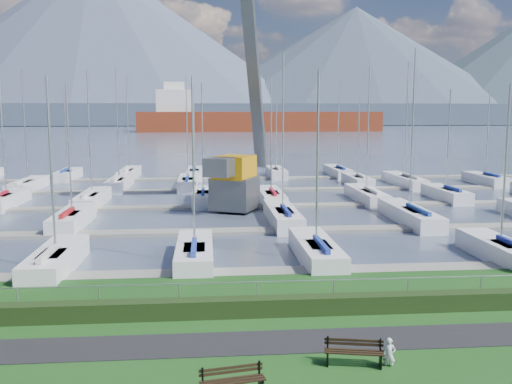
{
  "coord_description": "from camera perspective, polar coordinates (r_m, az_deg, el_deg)",
  "views": [
    {
      "loc": [
        -2.91,
        -21.18,
        7.73
      ],
      "look_at": [
        0.0,
        12.0,
        3.0
      ],
      "focal_mm": 40.0,
      "sensor_mm": 36.0,
      "label": 1
    }
  ],
  "objects": [
    {
      "name": "crane",
      "position": [
        46.74,
        -1.69,
        5.13
      ],
      "size": [
        6.27,
        13.47,
        22.35
      ],
      "rotation": [
        0.0,
        0.0,
        -0.43
      ],
      "color": "#505357",
      "rests_on": "water"
    },
    {
      "name": "hedge",
      "position": [
        22.25,
        2.85,
        -11.3
      ],
      "size": [
        80.0,
        0.7,
        0.7
      ],
      "primitive_type": "cube",
      "color": "black",
      "rests_on": "grass"
    },
    {
      "name": "foothill",
      "position": [
        351.2,
        -4.58,
        7.78
      ],
      "size": [
        900.0,
        80.0,
        12.0
      ],
      "primitive_type": "cube",
      "color": "#455265",
      "rests_on": "water"
    },
    {
      "name": "sailboat_fleet",
      "position": [
        50.63,
        -2.71,
        5.37
      ],
      "size": [
        73.49,
        49.58,
        13.48
      ],
      "color": "beige",
      "rests_on": "water"
    },
    {
      "name": "mountains",
      "position": [
        427.71,
        -3.72,
        13.29
      ],
      "size": [
        1190.0,
        360.0,
        115.0
      ],
      "color": "#3A4555",
      "rests_on": "water"
    },
    {
      "name": "bench_right",
      "position": [
        18.36,
        9.76,
        -15.52
      ],
      "size": [
        1.85,
        0.78,
        0.85
      ],
      "rotation": [
        0.0,
        0.0,
        -0.21
      ],
      "color": "black",
      "rests_on": "grass"
    },
    {
      "name": "fence",
      "position": [
        22.36,
        2.72,
        -8.91
      ],
      "size": [
        80.0,
        0.04,
        0.04
      ],
      "primitive_type": "cylinder",
      "rotation": [
        0.0,
        1.57,
        0.0
      ],
      "color": "#9B9FA4",
      "rests_on": "grass"
    },
    {
      "name": "person",
      "position": [
        18.46,
        13.18,
        -15.13
      ],
      "size": [
        0.44,
        0.36,
        1.04
      ],
      "primitive_type": "imported",
      "rotation": [
        0.0,
        0.0,
        -0.34
      ],
      "color": "silver",
      "rests_on": "grass"
    },
    {
      "name": "docks",
      "position": [
        47.94,
        -1.46,
        -1.47
      ],
      "size": [
        90.0,
        41.6,
        0.25
      ],
      "color": "slate",
      "rests_on": "water"
    },
    {
      "name": "path",
      "position": [
        19.97,
        3.89,
        -14.68
      ],
      "size": [
        160.0,
        2.0,
        0.04
      ],
      "primitive_type": "cube",
      "color": "black",
      "rests_on": "grass"
    },
    {
      "name": "cargo_ship_mid",
      "position": [
        230.91,
        -0.72,
        7.05
      ],
      "size": [
        97.86,
        23.19,
        21.5
      ],
      "rotation": [
        0.0,
        0.0,
        0.05
      ],
      "color": "maroon",
      "rests_on": "water"
    },
    {
      "name": "water",
      "position": [
        281.32,
        -4.45,
        6.4
      ],
      "size": [
        800.0,
        540.0,
        0.2
      ],
      "primitive_type": "cube",
      "color": "#49546B"
    },
    {
      "name": "bench_left",
      "position": [
        16.42,
        -2.38,
        -18.38
      ],
      "size": [
        1.85,
        0.74,
        0.85
      ],
      "rotation": [
        0.0,
        0.0,
        0.18
      ],
      "color": "black",
      "rests_on": "grass"
    }
  ]
}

